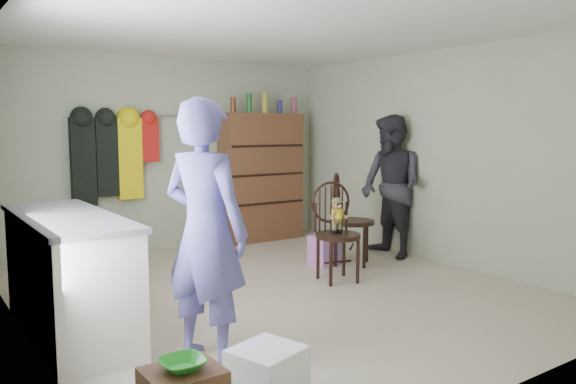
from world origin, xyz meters
TOP-DOWN VIEW (x-y plane):
  - ground_plane at (0.00, 0.00)m, footprint 5.00×5.00m
  - room_walls at (0.00, 0.53)m, footprint 5.00×5.00m
  - counter at (-1.95, 0.00)m, footprint 0.64×1.86m
  - bowl at (-1.96, -2.13)m, footprint 0.21×0.21m
  - plastic_tub at (-1.32, -1.84)m, footprint 0.45×0.44m
  - chair_front at (0.74, 0.03)m, footprint 0.56×0.56m
  - chair_far at (1.29, 0.50)m, footprint 0.68×0.68m
  - striped_bag at (1.06, 0.61)m, footprint 0.36×0.30m
  - person_left at (-1.31, -1.06)m, footprint 0.67×0.77m
  - person_right at (2.00, 0.48)m, footprint 0.77×0.93m
  - dresser at (1.25, 2.30)m, footprint 1.20×0.39m
  - coat_rack at (-0.83, 2.38)m, footprint 1.42×0.12m

SIDE VIEW (x-z plane):
  - ground_plane at x=0.00m, z-range 0.00..0.00m
  - striped_bag at x=1.06m, z-range 0.00..0.35m
  - plastic_tub at x=-1.32m, z-range 0.00..0.35m
  - counter at x=-1.95m, z-range 0.00..0.94m
  - bowl at x=-1.96m, z-range 0.49..0.54m
  - chair_far at x=1.29m, z-range 0.04..1.12m
  - chair_front at x=0.74m, z-range 0.07..1.10m
  - person_right at x=2.00m, z-range 0.00..1.76m
  - person_left at x=-1.31m, z-range 0.00..1.79m
  - dresser at x=1.25m, z-range -0.13..1.94m
  - coat_rack at x=-0.83m, z-range 0.70..1.80m
  - room_walls at x=0.00m, z-range -0.92..4.08m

